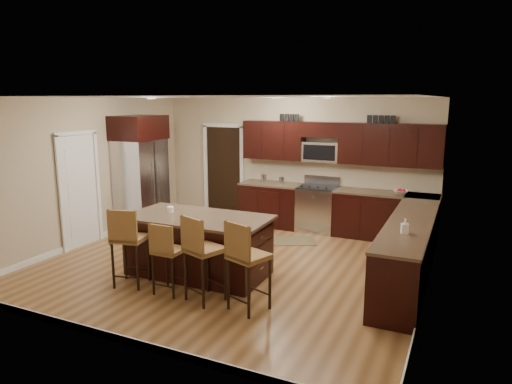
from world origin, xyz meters
The scene contains 24 objects.
floor centered at (0.00, 0.00, 0.00)m, with size 6.00×6.00×0.00m, color olive.
ceiling centered at (0.00, 0.00, 2.70)m, with size 6.00×6.00×0.00m, color silver.
wall_back centered at (0.00, 2.75, 1.35)m, with size 6.00×6.00×0.00m, color tan.
wall_left centered at (-3.00, 0.00, 1.35)m, with size 5.50×5.50×0.00m, color tan.
wall_right centered at (3.00, 0.00, 1.35)m, with size 5.50×5.50×0.00m, color tan.
base_cabinets centered at (1.90, 1.45, 0.46)m, with size 4.02×3.96×0.92m.
upper_cabinets centered at (1.04, 2.58, 1.84)m, with size 4.00×0.33×0.80m.
range centered at (0.68, 2.45, 0.47)m, with size 0.76×0.64×1.11m.
microwave centered at (0.68, 2.60, 1.62)m, with size 0.76×0.31×0.40m, color silver.
doorway centered at (-1.65, 2.73, 1.03)m, with size 0.85×0.03×2.06m, color black.
pantry_door centered at (-2.98, -0.30, 1.02)m, with size 0.03×0.80×2.04m, color white.
letter_decor centered at (0.90, 2.58, 2.29)m, with size 2.20×0.03×0.15m, color black, non-canonical shape.
island centered at (-0.28, -0.59, 0.43)m, with size 2.20×1.18×0.92m.
stool_left centered at (-0.92, -1.44, 0.73)m, with size 0.52×0.52×1.16m.
stool_mid centered at (-0.26, -1.44, 0.64)m, with size 0.38×0.38×1.02m.
stool_right centered at (0.29, -1.44, 0.74)m, with size 0.57×0.57×1.18m.
refrigerator centered at (-2.62, 1.00, 1.20)m, with size 0.79×1.00×2.35m.
floor_mat centered at (0.47, 1.57, 0.01)m, with size 0.88×0.59×0.01m, color brown.
fruit_bowl centered at (2.29, 2.45, 0.95)m, with size 0.27×0.27×0.07m, color silver.
soap_bottle centered at (2.70, -0.23, 1.02)m, with size 0.09×0.09×0.20m, color #B2B2B2.
canister_tall centered at (-0.52, 2.45, 1.01)m, with size 0.12×0.12×0.18m, color silver.
canister_short centered at (-0.12, 2.45, 1.00)m, with size 0.11×0.11×0.15m, color silver.
island_jar centered at (-0.78, -0.59, 0.97)m, with size 0.10×0.10×0.10m, color white.
stool_extra centered at (0.94, -1.44, 0.74)m, with size 0.57×0.57×1.18m.
Camera 1 is at (3.36, -6.32, 2.67)m, focal length 32.00 mm.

